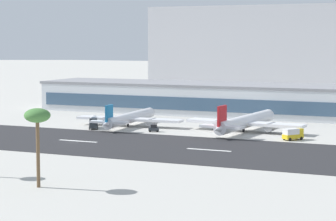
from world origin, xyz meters
name	(u,v)px	position (x,y,z in m)	size (l,w,h in m)	color
ground_plane	(73,142)	(0.00, 0.00, 0.00)	(1400.00, 1400.00, 0.00)	#B2AFA8
runway_strip	(76,141)	(0.00, 1.65, 0.04)	(800.00, 42.73, 0.08)	#262628
runway_centreline_dash_4	(78,141)	(0.69, 1.65, 0.09)	(12.00, 1.20, 0.01)	white
runway_centreline_dash_5	(209,150)	(39.40, 1.65, 0.09)	(12.00, 1.20, 0.01)	white
terminal_building	(231,99)	(16.80, 85.22, 5.81)	(151.71, 29.05, 11.61)	silver
distant_hotel_block	(257,47)	(-14.57, 224.92, 23.89)	(127.67, 25.01, 47.78)	#BCBCC1
airliner_blue_tail_gate_0	(128,118)	(-1.64, 36.64, 2.65)	(36.19, 39.94, 8.33)	silver
airliner_red_tail_gate_1	(244,122)	(36.82, 38.84, 3.02)	(37.63, 45.47, 9.49)	white
service_box_truck_0	(293,134)	(54.58, 28.27, 1.79)	(5.41, 6.29, 3.25)	gold
service_fuel_truck_1	(94,122)	(-9.58, 28.00, 2.03)	(6.41, 8.69, 3.95)	#2D3338
service_baggage_tug_2	(154,128)	(11.39, 28.37, 1.05)	(3.57, 2.81, 2.20)	#2D3338
palm_tree_2	(37,119)	(25.39, -53.42, 13.16)	(4.98, 4.98, 15.14)	brown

